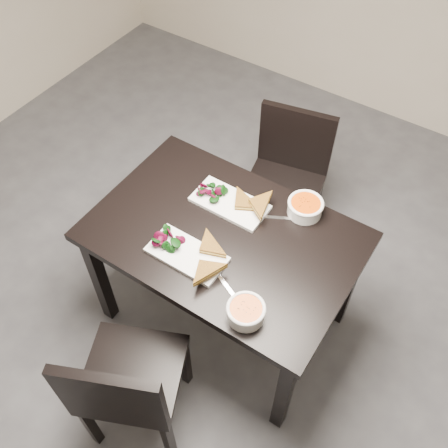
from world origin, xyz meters
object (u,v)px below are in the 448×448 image
at_px(table, 224,247).
at_px(plate_near, 187,254).
at_px(plate_far, 230,203).
at_px(chair_near, 126,386).
at_px(soup_bowl_near, 246,311).
at_px(chair_far, 287,173).
at_px(soup_bowl_far, 305,207).

distance_m(table, plate_near, 0.23).
bearing_deg(plate_far, chair_near, -86.08).
xyz_separation_m(chair_near, plate_near, (-0.06, 0.54, 0.27)).
height_order(table, soup_bowl_near, soup_bowl_near).
height_order(chair_near, plate_far, chair_near).
bearing_deg(chair_far, plate_near, -103.05).
xyz_separation_m(chair_near, chair_far, (-0.04, 1.46, 0.00)).
xyz_separation_m(table, chair_far, (-0.05, 0.74, -0.17)).
bearing_deg(plate_near, plate_far, 90.78).
bearing_deg(soup_bowl_near, table, 135.04).
bearing_deg(chair_far, soup_bowl_near, -83.24).
bearing_deg(soup_bowl_far, chair_near, -103.88).
distance_m(chair_near, soup_bowl_near, 0.61).
xyz_separation_m(plate_near, soup_bowl_far, (0.31, 0.50, 0.03)).
bearing_deg(chair_near, chair_far, 67.41).
bearing_deg(plate_near, soup_bowl_far, 58.03).
bearing_deg(table, chair_near, -90.98).
bearing_deg(chair_near, soup_bowl_near, 29.55).
height_order(plate_near, plate_far, same).
distance_m(soup_bowl_near, plate_far, 0.59).
relative_size(chair_near, soup_bowl_far, 5.09).
bearing_deg(chair_far, soup_bowl_far, -67.33).
xyz_separation_m(chair_far, soup_bowl_near, (0.35, -1.04, 0.31)).
distance_m(plate_near, plate_far, 0.35).
distance_m(chair_near, soup_bowl_far, 1.11).
distance_m(chair_far, soup_bowl_near, 1.14).
xyz_separation_m(plate_near, soup_bowl_near, (0.37, -0.11, 0.03)).
relative_size(table, chair_far, 1.41).
bearing_deg(plate_near, chair_near, -84.04).
xyz_separation_m(plate_near, plate_far, (-0.00, 0.35, 0.00)).
height_order(table, chair_far, chair_far).
bearing_deg(table, plate_near, -109.86).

